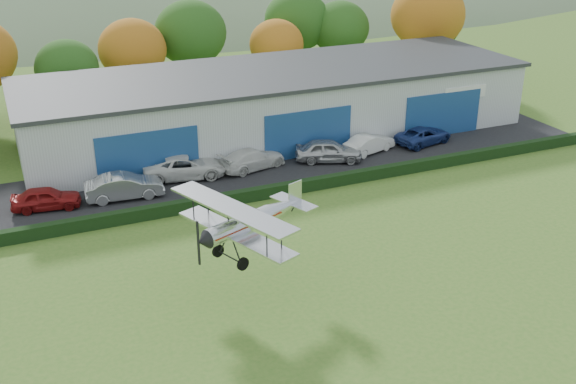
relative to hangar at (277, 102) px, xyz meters
name	(u,v)px	position (x,y,z in m)	size (l,w,h in m)	color
ground	(413,328)	(-5.00, -27.98, -2.66)	(300.00, 300.00, 0.00)	#3E6C22
apron	(289,164)	(-2.00, -6.98, -2.63)	(48.00, 9.00, 0.05)	black
hedge	(318,183)	(-2.00, -11.78, -2.26)	(46.00, 0.60, 0.80)	black
hangar	(277,102)	(0.00, 0.00, 0.00)	(40.60, 12.60, 5.30)	#B2B7BC
tree_belt	(183,41)	(-4.15, 12.64, 2.95)	(75.70, 13.22, 10.12)	#3D2614
distant_hills	(45,45)	(-9.38, 112.02, -15.70)	(430.00, 196.00, 56.00)	#4C6642
car_0	(46,198)	(-18.99, -7.89, -1.89)	(1.69, 4.20, 1.43)	maroon
car_1	(124,186)	(-14.18, -8.23, -1.79)	(1.74, 4.98, 1.64)	silver
car_2	(185,166)	(-9.61, -6.35, -1.80)	(2.67, 5.78, 1.61)	silver
car_3	(252,159)	(-4.74, -6.70, -1.88)	(2.05, 5.03, 1.46)	silver
car_4	(329,151)	(0.92, -7.59, -1.78)	(1.96, 4.88, 1.66)	silver
car_5	(369,144)	(4.59, -7.16, -1.89)	(1.51, 4.33, 1.43)	silver
car_6	(424,135)	(9.53, -7.12, -1.93)	(2.24, 4.85, 1.35)	navy
biplane	(248,220)	(-10.74, -22.06, 1.33)	(6.74, 7.57, 2.87)	silver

